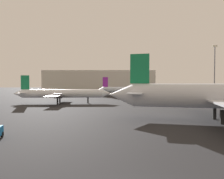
# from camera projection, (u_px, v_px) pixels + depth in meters

# --- Properties ---
(airplane_far_left) EXTENTS (29.96, 20.71, 8.56)m
(airplane_far_left) POSITION_uv_depth(u_px,v_px,m) (62.00, 94.00, 61.29)
(airplane_far_left) COLOR silver
(airplane_far_left) RESTS_ON ground_plane
(airplane_far_right) EXTENTS (29.73, 24.94, 9.07)m
(airplane_far_right) POSITION_uv_depth(u_px,v_px,m) (129.00, 90.00, 92.28)
(airplane_far_right) COLOR #B2BCCC
(airplane_far_right) RESTS_ON ground_plane
(light_mast_right) EXTENTS (2.40, 0.50, 24.68)m
(light_mast_right) POSITION_uv_depth(u_px,v_px,m) (215.00, 68.00, 96.86)
(light_mast_right) COLOR slate
(light_mast_right) RESTS_ON ground_plane
(terminal_building) EXTENTS (69.08, 26.81, 14.15)m
(terminal_building) POSITION_uv_depth(u_px,v_px,m) (100.00, 82.00, 133.98)
(terminal_building) COLOR beige
(terminal_building) RESTS_ON ground_plane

